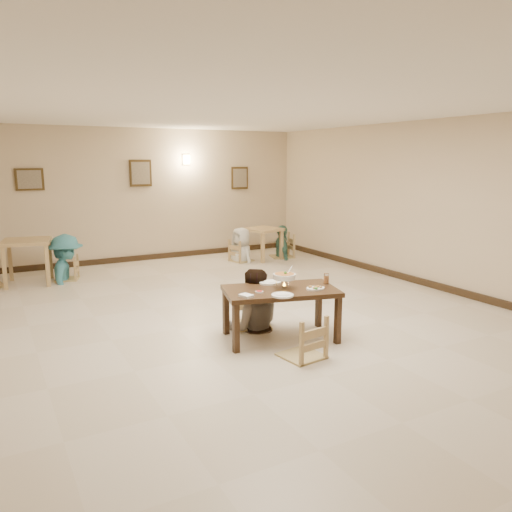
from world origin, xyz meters
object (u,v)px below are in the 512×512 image
bg_diner_b (64,234)px  bg_chair_lr (66,257)px  bg_diner_d (282,225)px  chair_far (252,290)px  bg_diner_c (241,228)px  bg_table_left (27,247)px  bg_chair_rr (282,235)px  bg_table_right (263,234)px  main_diner (253,269)px  curry_warmer (284,276)px  main_table (281,295)px  chair_near (302,317)px  bg_chair_rl (241,241)px  drink_glass (326,279)px

bg_diner_b → bg_chair_lr: bearing=104.2°
bg_diner_b → bg_diner_d: (4.88, -0.04, -0.12)m
chair_far → bg_diner_c: bearing=82.7°
bg_table_left → bg_chair_rr: 5.55m
bg_chair_lr → bg_diner_d: size_ratio=0.58×
bg_table_right → chair_far: bearing=-121.2°
main_diner → bg_chair_rr: main_diner is taller
main_diner → bg_chair_lr: (-1.83, 4.23, -0.40)m
curry_warmer → bg_chair_lr: (-2.00, 4.77, -0.38)m
bg_table_left → bg_diner_c: 4.47m
bg_table_right → main_table: bearing=-117.0°
main_diner → bg_table_left: bearing=-41.1°
main_diner → bg_chair_rr: bearing=-107.6°
main_table → chair_near: size_ratio=1.63×
bg_diner_b → bg_diner_d: size_ratio=1.16×
bg_chair_rr → bg_diner_c: (-1.08, 0.04, 0.24)m
curry_warmer → chair_far: bearing=102.1°
main_table → bg_chair_rl: (1.87, 4.78, -0.12)m
bg_chair_rl → main_table: bearing=143.6°
curry_warmer → bg_chair_rr: bg_chair_rr is taller
drink_glass → bg_diner_b: bearing=118.5°
chair_near → bg_chair_rl: chair_near is taller
bg_chair_lr → bg_diner_d: 4.89m
chair_far → curry_warmer: chair_far is taller
bg_table_left → bg_chair_lr: bearing=-1.7°
chair_near → drink_glass: size_ratio=7.12×
chair_near → bg_diner_c: (1.97, 5.43, 0.29)m
bg_table_right → bg_chair_rl: bg_chair_rl is taller
chair_near → curry_warmer: size_ratio=3.00×
chair_near → bg_chair_lr: bearing=-78.8°
main_diner → bg_table_right: bearing=-102.5°
chair_far → curry_warmer: size_ratio=3.14×
curry_warmer → bg_chair_lr: 5.18m
main_table → bg_table_left: bg_table_left is taller
chair_far → main_diner: 0.34m
chair_near → main_diner: (-0.01, 1.20, 0.35)m
main_table → bg_diner_b: size_ratio=0.89×
bg_chair_lr → bg_diner_c: 3.82m
chair_far → bg_diner_c: size_ratio=0.66×
chair_far → bg_diner_b: bg_diner_b is taller
chair_far → bg_diner_c: bg_diner_c is taller
bg_chair_rr → bg_diner_c: 1.11m
chair_far → bg_chair_rl: 4.58m
bg_chair_rr → bg_diner_d: 0.23m
main_table → bg_chair_rr: bearing=73.3°
chair_far → bg_chair_rl: size_ratio=1.09×
drink_glass → bg_chair_lr: 5.50m
chair_far → bg_diner_c: (1.94, 4.15, 0.27)m
bg_diner_b → bg_diner_c: bg_diner_b is taller
bg_chair_rr → bg_diner_b: 4.90m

